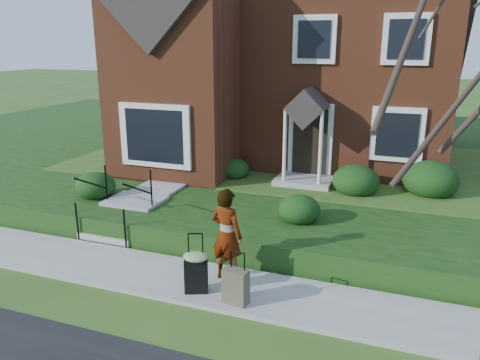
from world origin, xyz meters
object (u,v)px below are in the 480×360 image
at_px(front_steps, 125,213).
at_px(suitcase_olive, 236,286).
at_px(suitcase_black, 196,270).
at_px(woman, 227,235).

height_order(front_steps, suitcase_olive, front_steps).
xyz_separation_m(front_steps, suitcase_black, (2.99, -2.22, 0.05)).
xyz_separation_m(front_steps, suitcase_olive, (3.81, -2.34, -0.07)).
bearing_deg(suitcase_black, front_steps, 120.61).
height_order(woman, suitcase_olive, woman).
relative_size(suitcase_black, suitcase_olive, 1.18).
bearing_deg(suitcase_olive, front_steps, 157.06).
relative_size(front_steps, suitcase_olive, 2.09).
bearing_deg(suitcase_olive, woman, 130.33).
distance_m(woman, suitcase_olive, 1.08).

